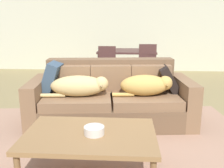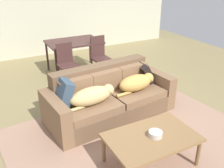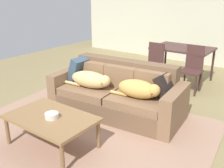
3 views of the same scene
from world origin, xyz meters
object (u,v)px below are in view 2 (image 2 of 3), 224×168
Objects in this scene: dog_on_left_cushion at (93,95)px; dining_chair_near_left at (67,62)px; dog_on_right_cushion at (137,83)px; bowl_on_coffee_table at (155,134)px; coffee_table at (151,139)px; dining_chair_near_right at (100,55)px; couch at (109,98)px; throw_pillow_by_right_arm at (144,72)px; dining_table at (74,44)px; throw_pillow_by_left_arm at (62,93)px.

dining_chair_near_left reaches higher than dog_on_left_cushion.
bowl_on_coffee_table is (-0.54, -1.28, -0.09)m from dog_on_right_cushion.
dining_chair_near_right is at bearing 76.64° from coffee_table.
dog_on_left_cushion is 0.97× the size of dining_chair_near_left.
bowl_on_coffee_table reaches higher than coffee_table.
dog_on_right_cushion is at bearing 0.33° from dog_on_left_cushion.
dining_chair_near_left is 0.96× the size of dining_chair_near_right.
couch is 2.52× the size of dining_chair_near_left.
throw_pillow_by_right_arm is 1.61m from dining_chair_near_right.
dining_table is (0.30, 3.64, 0.30)m from coffee_table.
coffee_table is at bearing 154.01° from bowl_on_coffee_table.
couch is 0.88m from throw_pillow_by_left_arm.
dining_chair_near_left is (-0.40, -0.60, -0.20)m from dining_table.
throw_pillow_by_right_arm is 0.41× the size of dining_chair_near_right.
coffee_table is 3.66m from dining_table.
dining_chair_near_right is at bearing 96.16° from throw_pillow_by_right_arm.
coffee_table is 3.20m from dining_chair_near_right.
couch reaches higher than throw_pillow_by_right_arm.
couch is 0.51m from dog_on_left_cushion.
dining_chair_near_right is (0.16, 1.85, -0.06)m from dog_on_right_cushion.
throw_pillow_by_right_arm is 0.31× the size of dining_table.
bowl_on_coffee_table is at bearing -60.71° from throw_pillow_by_left_arm.
coffee_table is at bearing -120.25° from dog_on_right_cushion.
couch is 1.85m from dining_chair_near_right.
dog_on_right_cushion is 1.32m from throw_pillow_by_left_arm.
dog_on_right_cushion is at bearing -142.31° from throw_pillow_by_right_arm.
bowl_on_coffee_table is 0.14× the size of dining_table.
couch reaches higher than dining_table.
coffee_table is at bearing -121.04° from throw_pillow_by_right_arm.
throw_pillow_by_left_arm is 0.35× the size of dining_table.
dog_on_left_cushion is at bearing 104.48° from coffee_table.
throw_pillow_by_right_arm reaches higher than dog_on_left_cushion.
coffee_table is (-0.91, -1.51, -0.20)m from throw_pillow_by_right_arm.
dog_on_left_cushion is at bearing 106.10° from bowl_on_coffee_table.
dining_table is at bearing 91.27° from dog_on_right_cushion.
couch reaches higher than coffee_table.
dining_chair_near_right reaches higher than coffee_table.
throw_pillow_by_left_arm is at bearing 118.31° from coffee_table.
throw_pillow_by_left_arm reaches higher than dog_on_right_cushion.
dining_chair_near_left is (-0.14, 3.06, 0.02)m from bowl_on_coffee_table.
dog_on_left_cushion is 0.89m from dog_on_right_cushion.
dining_chair_near_right reaches higher than dining_table.
throw_pillow_by_right_arm is at bearing -57.75° from dining_chair_near_left.
throw_pillow_by_left_arm is 1.80m from dining_chair_near_left.
bowl_on_coffee_table is 0.19× the size of dining_chair_near_right.
couch is 0.87m from throw_pillow_by_right_arm.
throw_pillow_by_right_arm is (1.64, 0.16, -0.02)m from throw_pillow_by_left_arm.
dining_table is at bearing 106.06° from throw_pillow_by_right_arm.
bowl_on_coffee_table is at bearing -97.65° from couch.
dining_chair_near_right is at bearing -50.26° from dining_table.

